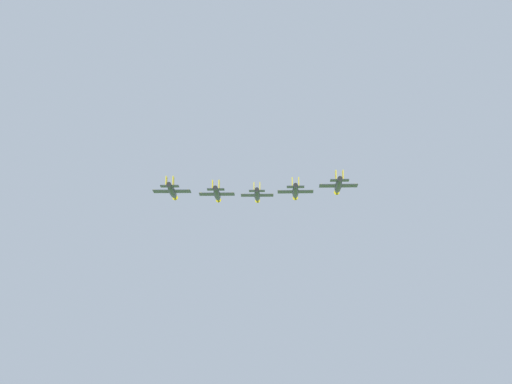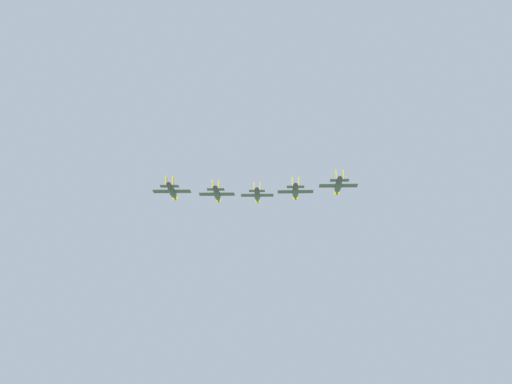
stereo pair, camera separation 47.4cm
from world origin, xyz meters
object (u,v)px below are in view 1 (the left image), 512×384
object	(u,v)px
jet_lead	(257,195)
jet_right_outer	(338,186)
jet_left_wingman	(217,194)
jet_left_outer	(172,191)
jet_right_wingman	(295,192)

from	to	relation	value
jet_lead	jet_right_outer	distance (m)	35.85
jet_left_wingman	jet_left_outer	world-z (taller)	jet_left_wingman
jet_right_wingman	jet_left_outer	world-z (taller)	jet_right_wingman
jet_lead	jet_right_wingman	xyz separation A→B (m)	(17.55, 3.05, -2.27)
jet_right_wingman	jet_left_outer	distance (m)	37.31
jet_left_wingman	jet_left_outer	xyz separation A→B (m)	(5.84, -16.83, -2.43)
jet_left_outer	jet_lead	bearing A→B (deg)	-40.56
jet_lead	jet_left_wingman	world-z (taller)	jet_lead
jet_lead	jet_left_wingman	distance (m)	18.05
jet_left_outer	jet_right_outer	distance (m)	46.18
jet_left_wingman	jet_right_wingman	distance (m)	23.09
jet_left_outer	jet_right_outer	size ratio (longest dim) A/B	0.99
jet_lead	jet_left_outer	bearing A→B (deg)	139.19
jet_right_wingman	jet_right_outer	size ratio (longest dim) A/B	0.98
jet_left_outer	jet_right_outer	bearing A→B (deg)	-90.19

